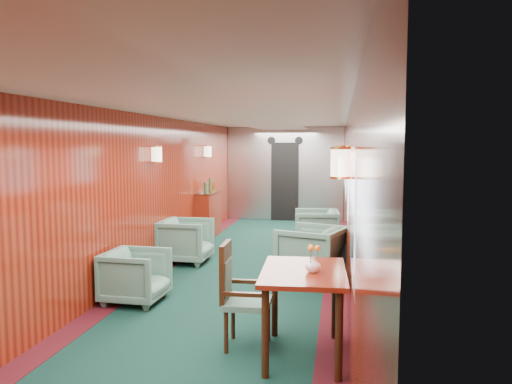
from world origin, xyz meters
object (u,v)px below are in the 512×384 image
dining_table (304,284)px  side_chair (238,291)px  armchair_right_near (312,253)px  armchair_left_near (136,276)px  armchair_right_far (316,230)px  credenza (208,214)px  armchair_left_far (186,241)px

dining_table → side_chair: size_ratio=1.10×
side_chair → armchair_right_near: size_ratio=1.17×
armchair_left_near → armchair_right_near: (2.09, 1.38, 0.07)m
armchair_left_near → side_chair: bearing=-123.9°
dining_table → armchair_left_near: size_ratio=1.55×
armchair_right_far → dining_table: bearing=-3.3°
dining_table → credenza: credenza is taller
side_chair → armchair_right_far: bearing=81.7°
armchair_left_near → armchair_right_near: size_ratio=0.83×
armchair_left_far → armchair_right_near: bearing=-108.7°
side_chair → armchair_right_near: side_chair is taller
armchair_left_far → armchair_right_far: bearing=-55.7°
side_chair → credenza: size_ratio=0.82×
dining_table → armchair_left_near: 2.52m
armchair_right_near → armchair_right_far: size_ratio=1.06×
credenza → armchair_left_near: bearing=-86.6°
side_chair → credenza: 5.82m
dining_table → armchair_left_far: dining_table is taller
armchair_left_near → armchair_left_far: 2.12m
side_chair → armchair_left_near: bearing=141.9°
side_chair → armchair_right_near: (0.56, 2.50, -0.15)m
credenza → armchair_left_near: size_ratio=1.71×
dining_table → credenza: (-2.42, 5.67, -0.19)m
armchair_right_far → armchair_right_near: bearing=-3.7°
armchair_right_near → armchair_right_far: 2.13m
armchair_left_far → armchair_left_near: bearing=-178.7°
armchair_right_far → armchair_left_far: bearing=-61.0°
dining_table → armchair_right_far: (-0.11, 4.75, -0.31)m
armchair_left_near → armchair_left_far: bearing=3.1°
side_chair → armchair_left_far: side_chair is taller
armchair_left_near → armchair_right_far: armchair_right_far is taller
armchair_left_far → side_chair: bearing=-153.8°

